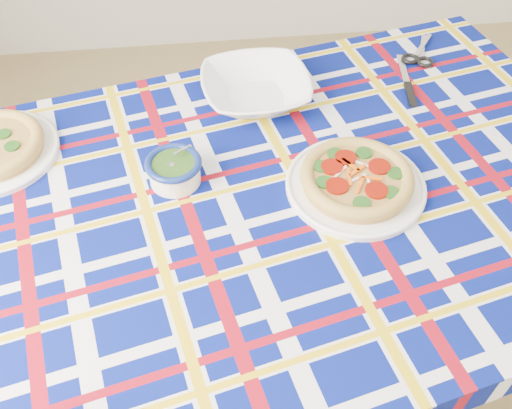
{
  "coord_description": "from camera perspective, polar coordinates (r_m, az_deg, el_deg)",
  "views": [
    {
      "loc": [
        -0.69,
        -0.78,
        1.72
      ],
      "look_at": [
        -0.59,
        0.04,
        0.81
      ],
      "focal_mm": 40.0,
      "sensor_mm": 36.0,
      "label": 1
    }
  ],
  "objects": [
    {
      "name": "floor",
      "position": [
        2.01,
        17.78,
        -14.95
      ],
      "size": [
        4.0,
        4.0,
        0.0
      ],
      "primitive_type": "plane",
      "color": "olive",
      "rests_on": "ground"
    },
    {
      "name": "serving_bowl",
      "position": [
        1.51,
        -0.03,
        11.48
      ],
      "size": [
        0.3,
        0.3,
        0.07
      ],
      "primitive_type": "imported",
      "rotation": [
        0.0,
        0.0,
        0.08
      ],
      "color": "white",
      "rests_on": "tablecloth"
    },
    {
      "name": "kitchen_scissors",
      "position": [
        1.79,
        16.33,
        14.98
      ],
      "size": [
        0.18,
        0.22,
        0.02
      ],
      "primitive_type": null,
      "rotation": [
        0.0,
        0.0,
        1.07
      ],
      "color": "silver",
      "rests_on": "tablecloth"
    },
    {
      "name": "main_focaccia_plate",
      "position": [
        1.28,
        10.04,
        2.61
      ],
      "size": [
        0.39,
        0.39,
        0.06
      ],
      "primitive_type": null,
      "rotation": [
        0.0,
        0.0,
        0.25
      ],
      "color": "#AE803D",
      "rests_on": "tablecloth"
    },
    {
      "name": "table_knife",
      "position": [
        1.68,
        14.55,
        12.87
      ],
      "size": [
        0.05,
        0.25,
        0.01
      ],
      "primitive_type": null,
      "rotation": [
        0.0,
        0.0,
        1.44
      ],
      "color": "silver",
      "rests_on": "tablecloth"
    },
    {
      "name": "dining_table",
      "position": [
        1.33,
        1.05,
        -1.85
      ],
      "size": [
        1.86,
        1.39,
        0.79
      ],
      "rotation": [
        0.0,
        0.0,
        0.22
      ],
      "color": "brown",
      "rests_on": "floor"
    },
    {
      "name": "pesto_bowl",
      "position": [
        1.29,
        -8.19,
        3.57
      ],
      "size": [
        0.16,
        0.16,
        0.08
      ],
      "primitive_type": null,
      "rotation": [
        0.0,
        0.0,
        0.29
      ],
      "color": "#1C3A0F",
      "rests_on": "tablecloth"
    },
    {
      "name": "tablecloth",
      "position": [
        1.31,
        1.07,
        -1.12
      ],
      "size": [
        1.9,
        1.43,
        0.11
      ],
      "primitive_type": null,
      "rotation": [
        0.0,
        0.0,
        0.22
      ],
      "color": "#051064",
      "rests_on": "dining_table"
    }
  ]
}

